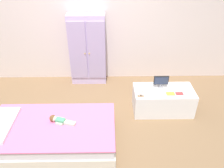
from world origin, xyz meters
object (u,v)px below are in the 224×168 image
(bed, at_px, (53,133))
(doll, at_px, (58,120))
(wardrobe, at_px, (88,50))
(book_red, at_px, (179,94))
(tv_stand, at_px, (163,100))
(tv_monitor, at_px, (161,81))
(rocking_horse_toy, at_px, (141,93))
(book_yellow, at_px, (170,94))

(bed, bearing_deg, doll, 41.35)
(wardrobe, height_order, book_red, wardrobe)
(bed, bearing_deg, tv_stand, 21.70)
(tv_stand, xyz_separation_m, tv_monitor, (-0.05, 0.08, 0.33))
(wardrobe, bearing_deg, doll, -101.66)
(tv_monitor, bearing_deg, doll, -156.27)
(rocking_horse_toy, bearing_deg, wardrobe, 128.36)
(tv_stand, relative_size, rocking_horse_toy, 8.21)
(book_yellow, xyz_separation_m, book_red, (0.14, 0.00, -0.00))
(wardrobe, xyz_separation_m, book_yellow, (1.39, -1.09, -0.28))
(bed, relative_size, rocking_horse_toy, 14.90)
(bed, height_order, doll, doll)
(book_red, bearing_deg, tv_stand, 152.92)
(doll, xyz_separation_m, rocking_horse_toy, (1.24, 0.45, 0.13))
(book_yellow, height_order, book_red, same)
(wardrobe, bearing_deg, tv_monitor, -35.38)
(rocking_horse_toy, relative_size, book_yellow, 0.91)
(wardrobe, distance_m, rocking_horse_toy, 1.48)
(doll, distance_m, tv_monitor, 1.75)
(tv_monitor, distance_m, rocking_horse_toy, 0.44)
(rocking_horse_toy, relative_size, book_red, 1.01)
(doll, height_order, book_red, book_red)
(wardrobe, relative_size, book_red, 11.70)
(doll, relative_size, tv_monitor, 1.58)
(tv_stand, bearing_deg, book_yellow, -56.51)
(tv_stand, xyz_separation_m, book_yellow, (0.07, -0.11, 0.21))
(bed, relative_size, tv_monitor, 7.32)
(rocking_horse_toy, distance_m, book_yellow, 0.48)
(tv_monitor, xyz_separation_m, book_red, (0.27, -0.20, -0.12))
(book_yellow, bearing_deg, tv_monitor, 122.45)
(tv_monitor, distance_m, book_red, 0.35)
(bed, xyz_separation_m, book_yellow, (1.80, 0.57, 0.27))
(doll, xyz_separation_m, tv_monitor, (1.59, 0.70, 0.20))
(doll, height_order, book_yellow, book_yellow)
(rocking_horse_toy, height_order, book_yellow, rocking_horse_toy)
(rocking_horse_toy, bearing_deg, tv_monitor, 35.61)
(doll, bearing_deg, book_yellow, 16.35)
(doll, xyz_separation_m, tv_stand, (1.64, 0.62, -0.13))
(rocking_horse_toy, xyz_separation_m, book_red, (0.62, 0.06, -0.05))
(wardrobe, xyz_separation_m, book_red, (1.53, -1.09, -0.28))
(tv_stand, relative_size, tv_monitor, 4.03)
(wardrobe, height_order, tv_monitor, wardrobe)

